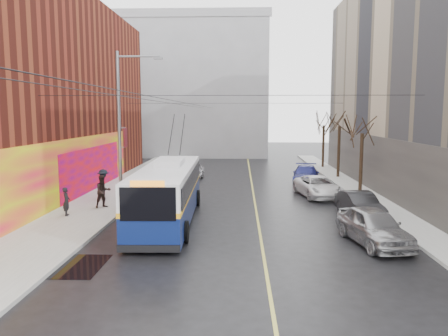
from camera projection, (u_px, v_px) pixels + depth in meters
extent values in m
plane|color=black|center=(223.00, 275.00, 15.14)|extent=(140.00, 140.00, 0.00)
cube|color=gray|center=(103.00, 202.00, 27.32)|extent=(4.00, 60.00, 0.15)
cube|color=gray|center=(378.00, 204.00, 26.70)|extent=(2.00, 60.00, 0.15)
cube|color=#BFB74C|center=(254.00, 198.00, 28.96)|extent=(0.12, 50.00, 0.01)
cube|color=#F3053F|center=(58.00, 176.00, 25.17)|extent=(0.08, 28.00, 4.00)
cube|color=#9C0572|center=(93.00, 169.00, 31.17)|extent=(0.06, 12.00, 3.20)
cube|color=#4C4742|center=(384.00, 168.00, 28.40)|extent=(0.06, 36.00, 4.00)
cube|color=gray|center=(192.00, 88.00, 58.86)|extent=(20.00, 12.00, 18.00)
cube|color=gray|center=(186.00, 13.00, 51.95)|extent=(20.50, 0.40, 1.00)
cylinder|color=slate|center=(119.00, 132.00, 24.73)|extent=(0.20, 0.20, 9.00)
cube|color=#500B13|center=(126.00, 138.00, 24.75)|extent=(0.04, 0.60, 1.10)
cylinder|color=slate|center=(138.00, 56.00, 24.16)|extent=(2.40, 0.10, 0.10)
cube|color=slate|center=(158.00, 58.00, 24.13)|extent=(0.50, 0.22, 0.12)
cylinder|color=black|center=(176.00, 104.00, 29.38)|extent=(0.02, 60.00, 0.02)
cylinder|color=black|center=(190.00, 104.00, 29.34)|extent=(0.02, 60.00, 0.02)
cylinder|color=black|center=(228.00, 95.00, 20.29)|extent=(18.00, 0.02, 0.02)
cylinder|color=black|center=(234.00, 103.00, 36.16)|extent=(18.00, 0.02, 0.02)
cylinder|color=black|center=(361.00, 163.00, 30.41)|extent=(0.24, 0.24, 4.20)
cylinder|color=black|center=(339.00, 152.00, 37.33)|extent=(0.24, 0.24, 4.48)
cylinder|color=black|center=(323.00, 147.00, 44.28)|extent=(0.24, 0.24, 4.37)
cube|color=black|center=(68.00, 266.00, 16.00)|extent=(2.57, 2.65, 0.01)
ellipsoid|color=slate|center=(165.00, 73.00, 22.17)|extent=(0.44, 0.20, 0.12)
ellipsoid|color=slate|center=(186.00, 82.00, 24.27)|extent=(0.44, 0.20, 0.12)
ellipsoid|color=slate|center=(176.00, 101.00, 25.00)|extent=(0.44, 0.20, 0.12)
cube|color=#0A174C|center=(168.00, 204.00, 22.61)|extent=(2.79, 11.46, 1.42)
cube|color=silver|center=(168.00, 179.00, 22.44)|extent=(2.79, 11.46, 1.23)
cube|color=#FAAD16|center=(168.00, 190.00, 22.52)|extent=(2.83, 11.50, 0.21)
cube|color=black|center=(148.00, 204.00, 16.80)|extent=(2.18, 0.10, 1.33)
cube|color=black|center=(180.00, 168.00, 28.12)|extent=(2.18, 0.10, 1.14)
cube|color=black|center=(144.00, 180.00, 22.47)|extent=(0.34, 10.44, 0.95)
cube|color=black|center=(192.00, 180.00, 22.44)|extent=(0.34, 10.44, 0.95)
cube|color=silver|center=(170.00, 162.00, 23.29)|extent=(1.41, 2.88, 0.28)
cube|color=black|center=(149.00, 249.00, 16.98)|extent=(2.47, 0.18, 0.28)
cylinder|color=black|center=(128.00, 232.00, 18.91)|extent=(0.31, 0.96, 0.95)
cylinder|color=black|center=(185.00, 232.00, 18.88)|extent=(0.31, 0.96, 0.95)
cylinder|color=black|center=(157.00, 198.00, 26.44)|extent=(0.31, 0.96, 0.95)
cylinder|color=black|center=(197.00, 198.00, 26.42)|extent=(0.31, 0.96, 0.95)
cylinder|color=black|center=(171.00, 133.00, 26.42)|extent=(0.15, 3.30, 2.33)
cylinder|color=black|center=(182.00, 133.00, 26.41)|extent=(0.15, 3.30, 2.33)
imported|color=#98999C|center=(374.00, 226.00, 18.61)|extent=(2.62, 4.86, 1.57)
imported|color=black|center=(360.00, 205.00, 23.44)|extent=(1.90, 4.29, 1.37)
imported|color=silver|center=(318.00, 187.00, 29.27)|extent=(3.05, 5.22, 1.37)
imported|color=navy|center=(306.00, 175.00, 34.67)|extent=(2.74, 5.23, 1.45)
imported|color=#BBBABF|center=(191.00, 171.00, 36.86)|extent=(2.12, 4.24, 1.38)
imported|color=black|center=(66.00, 202.00, 23.19)|extent=(0.49, 0.63, 1.52)
imported|color=black|center=(103.00, 191.00, 25.17)|extent=(1.17, 1.14, 1.89)
imported|color=black|center=(103.00, 184.00, 27.82)|extent=(1.10, 1.39, 1.89)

